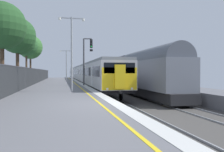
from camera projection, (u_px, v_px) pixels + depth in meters
ground at (158, 114)px, 11.74m from camera, size 17.40×110.00×1.21m
commuter_train_at_platform at (82, 73)px, 48.22m from camera, size 2.83×64.14×3.81m
freight_train_adjacent_track at (115, 72)px, 35.98m from camera, size 2.60×41.92×4.67m
signal_gantry at (86, 56)px, 26.22m from camera, size 1.10×0.24×5.37m
platform_lamp_mid at (72, 48)px, 17.76m from camera, size 2.00×0.20×5.77m
platform_lamp_far at (66, 63)px, 36.56m from camera, size 2.00×0.20×4.99m
background_tree_left at (19, 37)px, 29.11m from camera, size 4.54×4.55×8.38m
background_tree_centre at (3, 27)px, 20.65m from camera, size 4.24×4.24×7.80m
background_tree_right at (27, 46)px, 40.70m from camera, size 3.93×3.93×8.30m
background_tree_back at (31, 48)px, 45.37m from camera, size 4.67×4.67×8.77m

